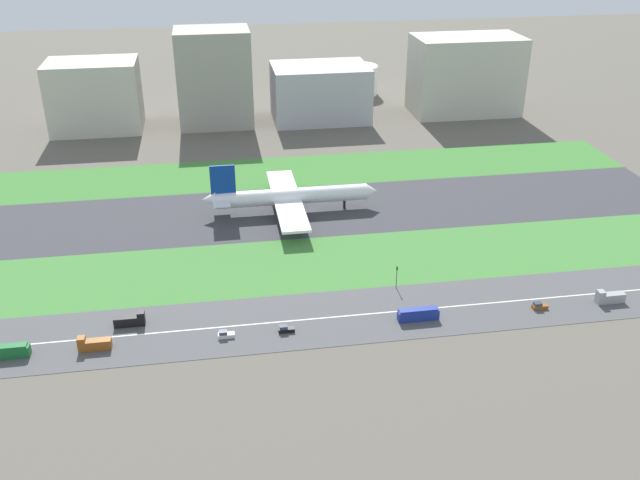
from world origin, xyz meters
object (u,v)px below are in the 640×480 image
object	(u,v)px
airliner	(288,197)
car_1	(539,306)
truck_0	(94,344)
traffic_light	(397,275)
car_0	(225,335)
terminal_building	(95,96)
truck_2	(609,297)
office_tower	(320,93)
fuel_tank_centre	(357,80)
car_2	(286,329)
hangar_building	(214,78)
truck_1	(130,320)
bus_0	(6,352)
fuel_tank_west	(306,81)
cargo_warehouse	(465,75)
bus_1	(418,314)

from	to	relation	value
airliner	car_1	size ratio (longest dim) A/B	14.77
truck_0	traffic_light	size ratio (longest dim) A/B	1.17
car_0	terminal_building	size ratio (longest dim) A/B	0.10
truck_2	traffic_light	size ratio (longest dim) A/B	1.17
office_tower	fuel_tank_centre	xyz separation A→B (m)	(29.26, 45.00, -5.57)
airliner	truck_2	size ratio (longest dim) A/B	7.74
car_2	truck_2	size ratio (longest dim) A/B	0.52
airliner	car_2	distance (m)	78.83
hangar_building	fuel_tank_centre	bearing A→B (deg)	28.61
car_1	car_0	bearing A→B (deg)	0.00
terminal_building	office_tower	xyz separation A→B (m)	(111.49, 0.00, -3.07)
fuel_tank_centre	terminal_building	bearing A→B (deg)	-162.27
car_2	terminal_building	bearing A→B (deg)	-69.74
truck_1	bus_0	xyz separation A→B (m)	(-30.22, -10.00, 0.15)
truck_0	car_2	bearing A→B (deg)	-180.00
car_1	fuel_tank_west	distance (m)	239.46
truck_1	fuel_tank_centre	xyz separation A→B (m)	(111.62, 227.00, 6.56)
car_0	bus_0	bearing A→B (deg)	0.00
car_1	cargo_warehouse	size ratio (longest dim) A/B	0.08
airliner	truck_0	world-z (taller)	airliner
car_1	traffic_light	world-z (taller)	traffic_light
bus_0	cargo_warehouse	bearing A→B (deg)	-134.70
car_1	cargo_warehouse	world-z (taller)	cargo_warehouse
bus_1	terminal_building	world-z (taller)	terminal_building
car_2	fuel_tank_centre	distance (m)	247.19
fuel_tank_centre	car_1	bearing A→B (deg)	-89.23
office_tower	fuel_tank_west	distance (m)	45.29
fuel_tank_west	bus_1	bearing A→B (deg)	-90.63
hangar_building	bus_0	bearing A→B (deg)	-107.18
truck_2	fuel_tank_centre	size ratio (longest dim) A/B	0.36
airliner	car_1	world-z (taller)	airliner
truck_1	hangar_building	world-z (taller)	hangar_building
truck_1	traffic_light	bearing A→B (deg)	5.90
terminal_building	hangar_building	size ratio (longest dim) A/B	0.91
terminal_building	bus_1	bearing A→B (deg)	-60.63
fuel_tank_centre	hangar_building	bearing A→B (deg)	-151.39
truck_2	terminal_building	distance (m)	253.90
truck_0	office_tower	distance (m)	212.79
truck_2	bus_1	xyz separation A→B (m)	(-57.40, 0.00, 0.15)
car_0	fuel_tank_west	xyz separation A→B (m)	(56.00, 237.00, 7.80)
hangar_building	fuel_tank_west	distance (m)	70.62
terminal_building	fuel_tank_west	distance (m)	119.71
fuel_tank_west	car_1	bearing A→B (deg)	-82.00
car_2	truck_1	size ratio (longest dim) A/B	0.52
truck_0	cargo_warehouse	bearing A→B (deg)	-131.24
car_2	bus_1	xyz separation A→B (m)	(37.16, 0.00, 0.90)
hangar_building	fuel_tank_west	world-z (taller)	hangar_building
hangar_building	fuel_tank_centre	xyz separation A→B (m)	(82.49, 45.00, -15.33)
airliner	traffic_light	bearing A→B (deg)	-66.96
car_0	bus_0	distance (m)	55.74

